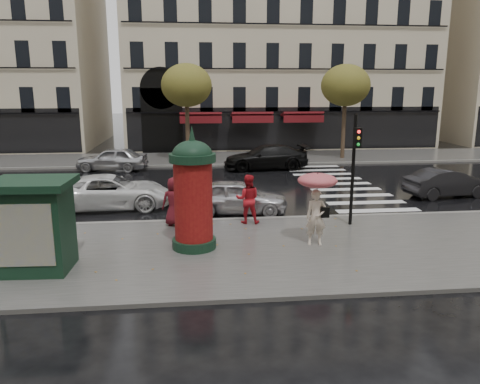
{
  "coord_description": "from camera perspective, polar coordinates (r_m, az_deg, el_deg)",
  "views": [
    {
      "loc": [
        -1.83,
        -14.34,
        5.11
      ],
      "look_at": [
        -0.15,
        1.5,
        1.51
      ],
      "focal_mm": 35.0,
      "sensor_mm": 36.0,
      "label": 1
    }
  ],
  "objects": [
    {
      "name": "woman_umbrella",
      "position": [
        15.01,
        9.37,
        -0.55
      ],
      "size": [
        1.25,
        1.25,
        2.41
      ],
      "color": "beige",
      "rests_on": "near_sidewalk"
    },
    {
      "name": "near_kerb",
      "position": [
        18.15,
        -0.04,
        -3.4
      ],
      "size": [
        90.0,
        0.25,
        0.14
      ],
      "primitive_type": "cube",
      "color": "slate",
      "rests_on": "ground"
    },
    {
      "name": "ground",
      "position": [
        15.33,
        1.14,
        -6.75
      ],
      "size": [
        160.0,
        160.0,
        0.0
      ],
      "primitive_type": "plane",
      "color": "black",
      "rests_on": "ground"
    },
    {
      "name": "woman_red",
      "position": [
        17.35,
        0.95,
        -0.85
      ],
      "size": [
        0.98,
        0.82,
        1.83
      ],
      "primitive_type": "imported",
      "rotation": [
        0.0,
        0.0,
        3.0
      ],
      "color": "red",
      "rests_on": "near_sidewalk"
    },
    {
      "name": "car_white",
      "position": [
        20.73,
        -15.48,
        0.02
      ],
      "size": [
        5.28,
        2.61,
        1.44
      ],
      "primitive_type": "imported",
      "rotation": [
        0.0,
        0.0,
        1.62
      ],
      "color": "white",
      "rests_on": "ground"
    },
    {
      "name": "far_kerb",
      "position": [
        30.81,
        -2.59,
        3.3
      ],
      "size": [
        90.0,
        0.25,
        0.14
      ],
      "primitive_type": "cube",
      "color": "slate",
      "rests_on": "ground"
    },
    {
      "name": "morris_column",
      "position": [
        14.53,
        -5.74,
        0.14
      ],
      "size": [
        1.43,
        1.43,
        3.85
      ],
      "color": "black",
      "rests_on": "near_sidewalk"
    },
    {
      "name": "car_far_silver",
      "position": [
        30.06,
        -15.34,
        3.91
      ],
      "size": [
        4.51,
        2.3,
        1.47
      ],
      "primitive_type": "imported",
      "rotation": [
        0.0,
        0.0,
        -1.71
      ],
      "color": "#B0B1B5",
      "rests_on": "ground"
    },
    {
      "name": "newsstand",
      "position": [
        13.98,
        -23.74,
        -3.62
      ],
      "size": [
        2.2,
        1.88,
        2.56
      ],
      "color": "black",
      "rests_on": "near_sidewalk"
    },
    {
      "name": "far_sidewalk",
      "position": [
        33.77,
        -2.91,
        4.11
      ],
      "size": [
        90.0,
        6.0,
        0.12
      ],
      "primitive_type": "cube",
      "color": "#474744",
      "rests_on": "ground"
    },
    {
      "name": "car_silver",
      "position": [
        19.14,
        -0.4,
        -0.57
      ],
      "size": [
        4.34,
        2.2,
        1.42
      ],
      "primitive_type": "imported",
      "rotation": [
        0.0,
        0.0,
        1.44
      ],
      "color": "#B7B6BB",
      "rests_on": "ground"
    },
    {
      "name": "near_sidewalk",
      "position": [
        14.85,
        1.39,
        -7.17
      ],
      "size": [
        90.0,
        7.0,
        0.12
      ],
      "primitive_type": "cube",
      "color": "#474744",
      "rests_on": "ground"
    },
    {
      "name": "bldg_far_corner",
      "position": [
        45.45,
        4.17,
        20.54
      ],
      "size": [
        26.0,
        14.0,
        22.9
      ],
      "color": "#B7A88C",
      "rests_on": "ground"
    },
    {
      "name": "tree_far_right",
      "position": [
        34.11,
        12.75,
        12.52
      ],
      "size": [
        3.4,
        3.4,
        6.64
      ],
      "color": "#38281C",
      "rests_on": "ground"
    },
    {
      "name": "car_darkgrey",
      "position": [
        24.19,
        23.98,
        1.04
      ],
      "size": [
        4.21,
        1.94,
        1.34
      ],
      "primitive_type": "imported",
      "rotation": [
        0.0,
        0.0,
        1.7
      ],
      "color": "black",
      "rests_on": "ground"
    },
    {
      "name": "zebra_crossing",
      "position": [
        25.7,
        11.8,
        1.0
      ],
      "size": [
        3.6,
        11.75,
        0.01
      ],
      "primitive_type": "cube",
      "color": "silver",
      "rests_on": "ground"
    },
    {
      "name": "traffic_light",
      "position": [
        17.28,
        13.78,
        3.9
      ],
      "size": [
        0.27,
        0.38,
        4.04
      ],
      "color": "black",
      "rests_on": "near_sidewalk"
    },
    {
      "name": "car_black",
      "position": [
        29.56,
        3.16,
        4.26
      ],
      "size": [
        5.39,
        2.43,
        1.53
      ],
      "primitive_type": "imported",
      "rotation": [
        0.0,
        0.0,
        -1.52
      ],
      "color": "black",
      "rests_on": "ground"
    },
    {
      "name": "tree_far_left",
      "position": [
        32.34,
        -6.54,
        12.75
      ],
      "size": [
        3.4,
        3.4,
        6.64
      ],
      "color": "#38281C",
      "rests_on": "ground"
    },
    {
      "name": "man_burgundy",
      "position": [
        17.25,
        -8.06,
        -1.14
      ],
      "size": [
        0.93,
        0.66,
        1.79
      ],
      "primitive_type": "imported",
      "rotation": [
        0.0,
        0.0,
        3.25
      ],
      "color": "#531018",
      "rests_on": "near_sidewalk"
    }
  ]
}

